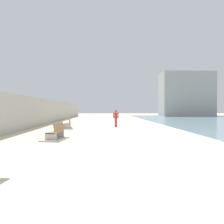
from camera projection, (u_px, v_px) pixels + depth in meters
The scene contains 6 objects.
ground_plane at pixel (108, 124), 26.44m from camera, with size 120.00×120.00×0.00m, color beige.
seawall at pixel (42, 112), 26.18m from camera, with size 0.80×64.00×2.89m, color #ADAAA3.
bench_near at pixel (56, 136), 13.30m from camera, with size 1.36×2.22×0.98m.
bench_far at pixel (67, 126), 20.80m from camera, with size 1.32×2.21×0.98m.
person_walking at pixel (116, 117), 22.46m from camera, with size 0.53×0.22×1.67m.
harbor_building at pixel (186, 94), 54.96m from camera, with size 12.00×6.00×10.37m, color #9E9E99.
Camera 1 is at (-0.41, -8.42, 1.79)m, focal length 37.09 mm.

